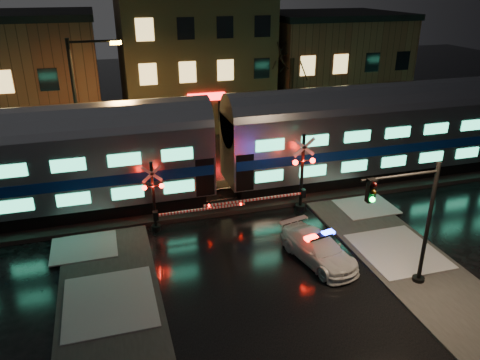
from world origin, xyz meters
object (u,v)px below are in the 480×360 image
crossing_signal_right (296,181)px  traffic_light (411,225)px  police_car (319,249)px  streetlight (82,106)px  crossing_signal_left (162,203)px

crossing_signal_right → traffic_light: bearing=-78.2°
police_car → streetlight: 15.71m
police_car → crossing_signal_left: bearing=130.7°
police_car → traffic_light: 4.34m
crossing_signal_left → streetlight: (-3.41, 6.70, 3.57)m
traffic_light → police_car: bearing=118.5°
crossing_signal_left → traffic_light: traffic_light is taller
crossing_signal_right → streetlight: (-10.61, 6.69, 3.28)m
police_car → crossing_signal_right: bearing=67.6°
crossing_signal_right → streetlight: size_ratio=0.70×
crossing_signal_right → streetlight: 12.97m
crossing_signal_left → traffic_light: (8.78, -7.56, 1.37)m
traffic_light → streetlight: 18.90m
police_car → crossing_signal_left: crossing_signal_left is taller
crossing_signal_left → streetlight: streetlight is taller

